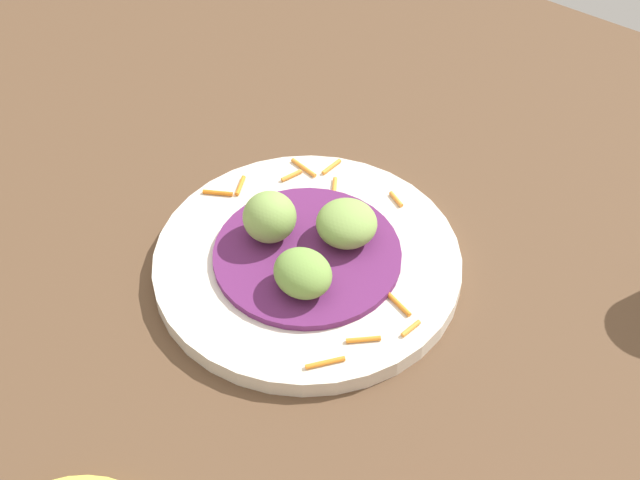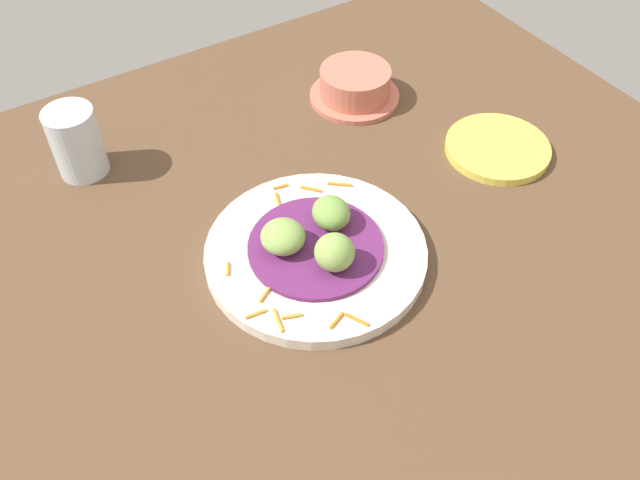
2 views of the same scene
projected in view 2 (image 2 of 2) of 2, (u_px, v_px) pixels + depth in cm
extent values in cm
cube|color=brown|center=(364.00, 280.00, 80.65)|extent=(110.00, 110.00, 2.00)
cylinder|color=silver|center=(316.00, 253.00, 81.12)|extent=(26.74, 26.74, 1.65)
cylinder|color=#60235B|center=(316.00, 247.00, 80.27)|extent=(16.28, 16.28, 0.65)
cylinder|color=orange|center=(336.00, 320.00, 73.18)|extent=(2.41, 1.33, 0.40)
cylinder|color=orange|center=(278.00, 202.00, 85.54)|extent=(1.51, 3.39, 0.40)
cylinder|color=orange|center=(292.00, 316.00, 73.56)|extent=(2.18, 1.12, 0.40)
cylinder|color=orange|center=(357.00, 320.00, 73.25)|extent=(1.63, 2.65, 0.40)
cylinder|color=orange|center=(278.00, 320.00, 73.18)|extent=(1.02, 3.16, 0.40)
cylinder|color=orange|center=(340.00, 184.00, 87.82)|extent=(2.73, 2.34, 0.40)
cylinder|color=orange|center=(228.00, 269.00, 78.10)|extent=(1.27, 1.91, 0.40)
cylinder|color=orange|center=(281.00, 186.00, 87.53)|extent=(2.06, 0.78, 0.40)
cylinder|color=orange|center=(311.00, 189.00, 87.21)|extent=(2.13, 2.37, 0.40)
cylinder|color=orange|center=(256.00, 314.00, 73.78)|extent=(2.44, 0.69, 0.40)
cylinder|color=orange|center=(267.00, 291.00, 75.86)|extent=(3.00, 2.02, 0.40)
ellipsoid|color=#84A851|center=(335.00, 252.00, 76.26)|extent=(6.27, 6.24, 4.46)
ellipsoid|color=#759E47|center=(329.00, 214.00, 81.04)|extent=(5.50, 5.97, 3.55)
ellipsoid|color=#84A851|center=(283.00, 237.00, 78.54)|extent=(6.23, 6.27, 3.51)
cylinder|color=#E0CC4C|center=(497.00, 148.00, 94.61)|extent=(14.62, 14.62, 1.21)
cylinder|color=#C66B56|center=(354.00, 96.00, 103.27)|extent=(13.70, 13.70, 0.80)
cylinder|color=#C66B56|center=(355.00, 82.00, 101.42)|extent=(10.69, 10.69, 4.20)
cylinder|color=silver|center=(76.00, 142.00, 88.94)|extent=(6.65, 6.65, 9.65)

